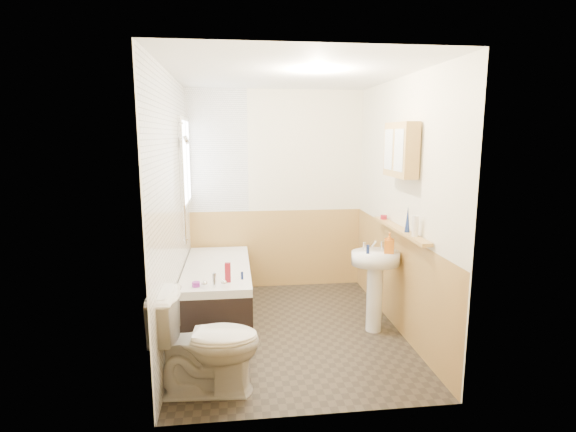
% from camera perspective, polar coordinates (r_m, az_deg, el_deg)
% --- Properties ---
extents(floor, '(2.80, 2.80, 0.00)m').
position_cam_1_polar(floor, '(4.68, 0.23, -14.33)').
color(floor, black).
rests_on(floor, ground).
extents(ceiling, '(2.80, 2.80, 0.00)m').
position_cam_1_polar(ceiling, '(4.29, 0.25, 17.66)').
color(ceiling, white).
rests_on(ceiling, ground).
extents(wall_back, '(2.20, 0.02, 2.50)m').
position_cam_1_polar(wall_back, '(5.70, -1.54, 3.21)').
color(wall_back, '#F0E8C7').
rests_on(wall_back, ground).
extents(wall_front, '(2.20, 0.02, 2.50)m').
position_cam_1_polar(wall_front, '(2.95, 3.69, -3.41)').
color(wall_front, '#F0E8C7').
rests_on(wall_front, ground).
extents(wall_left, '(0.02, 2.80, 2.50)m').
position_cam_1_polar(wall_left, '(4.32, -14.54, 0.64)').
color(wall_left, '#F0E8C7').
rests_on(wall_left, ground).
extents(wall_right, '(0.02, 2.80, 2.50)m').
position_cam_1_polar(wall_right, '(4.58, 14.15, 1.20)').
color(wall_right, '#F0E8C7').
rests_on(wall_right, ground).
extents(wainscot_right, '(0.01, 2.80, 1.00)m').
position_cam_1_polar(wainscot_right, '(4.75, 13.50, -7.78)').
color(wainscot_right, tan).
rests_on(wainscot_right, wall_right).
extents(wainscot_front, '(2.20, 0.01, 1.00)m').
position_cam_1_polar(wainscot_front, '(3.22, 3.46, -16.39)').
color(wainscot_front, tan).
rests_on(wainscot_front, wall_front).
extents(wainscot_back, '(2.20, 0.01, 1.00)m').
position_cam_1_polar(wainscot_back, '(5.82, -1.48, -4.16)').
color(wainscot_back, tan).
rests_on(wainscot_back, wall_back).
extents(tile_cladding_left, '(0.01, 2.80, 2.50)m').
position_cam_1_polar(tile_cladding_left, '(4.31, -14.25, 0.65)').
color(tile_cladding_left, white).
rests_on(tile_cladding_left, wall_left).
extents(tile_return_back, '(0.75, 0.01, 1.50)m').
position_cam_1_polar(tile_return_back, '(5.62, -9.00, 8.11)').
color(tile_return_back, white).
rests_on(tile_return_back, wall_back).
extents(window, '(0.03, 0.79, 0.99)m').
position_cam_1_polar(window, '(5.21, -12.87, 6.72)').
color(window, white).
rests_on(window, wall_left).
extents(bathtub, '(0.70, 1.64, 0.69)m').
position_cam_1_polar(bathtub, '(5.04, -8.92, -9.11)').
color(bathtub, black).
rests_on(bathtub, floor).
extents(shower_riser, '(0.11, 0.09, 1.31)m').
position_cam_1_polar(shower_riser, '(4.75, -13.08, 5.41)').
color(shower_riser, silver).
rests_on(shower_riser, wall_left).
extents(toilet, '(0.84, 0.51, 0.80)m').
position_cam_1_polar(toilet, '(3.58, -10.27, -15.52)').
color(toilet, white).
rests_on(toilet, floor).
extents(sink, '(0.48, 0.39, 0.93)m').
position_cam_1_polar(sink, '(4.56, 11.00, -7.32)').
color(sink, white).
rests_on(sink, floor).
extents(pine_shelf, '(0.10, 1.27, 0.03)m').
position_cam_1_polar(pine_shelf, '(4.43, 14.00, -1.69)').
color(pine_shelf, tan).
rests_on(pine_shelf, wall_right).
extents(medicine_cabinet, '(0.14, 0.56, 0.50)m').
position_cam_1_polar(medicine_cabinet, '(4.33, 14.11, 8.15)').
color(medicine_cabinet, tan).
rests_on(medicine_cabinet, wall_right).
extents(foam_can, '(0.07, 0.07, 0.18)m').
position_cam_1_polar(foam_can, '(4.08, 15.86, -1.25)').
color(foam_can, silver).
rests_on(foam_can, pine_shelf).
extents(green_bottle, '(0.06, 0.06, 0.24)m').
position_cam_1_polar(green_bottle, '(4.24, 14.95, -0.39)').
color(green_bottle, navy).
rests_on(green_bottle, pine_shelf).
extents(black_jar, '(0.08, 0.08, 0.04)m').
position_cam_1_polar(black_jar, '(4.86, 12.06, -0.14)').
color(black_jar, maroon).
rests_on(black_jar, pine_shelf).
extents(soap_bottle, '(0.15, 0.22, 0.09)m').
position_cam_1_polar(soap_bottle, '(4.46, 12.70, -4.02)').
color(soap_bottle, orange).
rests_on(soap_bottle, sink).
extents(clear_bottle, '(0.04, 0.04, 0.09)m').
position_cam_1_polar(clear_bottle, '(4.40, 10.11, -4.18)').
color(clear_bottle, navy).
rests_on(clear_bottle, sink).
extents(blue_gel, '(0.06, 0.04, 0.19)m').
position_cam_1_polar(blue_gel, '(4.37, -7.65, -7.12)').
color(blue_gel, maroon).
rests_on(blue_gel, bathtub).
extents(cream_jar, '(0.09, 0.09, 0.05)m').
position_cam_1_polar(cream_jar, '(4.32, -11.60, -8.50)').
color(cream_jar, purple).
rests_on(cream_jar, bathtub).
extents(orange_bottle, '(0.03, 0.03, 0.07)m').
position_cam_1_polar(orange_bottle, '(4.46, -5.85, -7.53)').
color(orange_bottle, navy).
rests_on(orange_bottle, bathtub).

